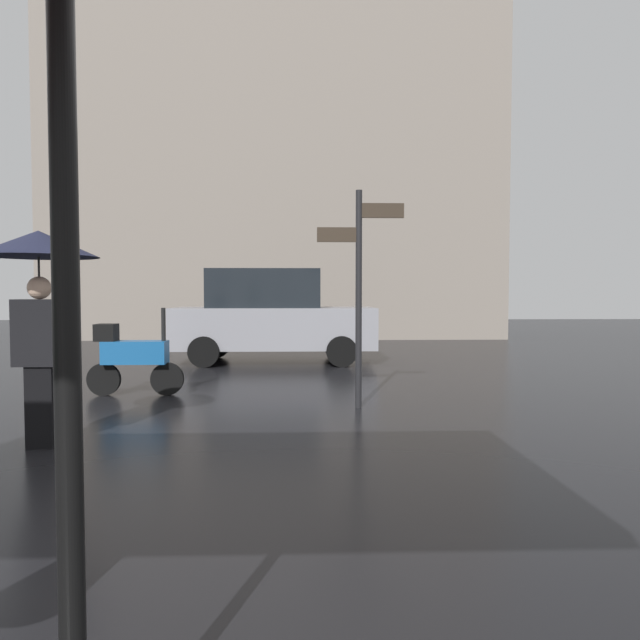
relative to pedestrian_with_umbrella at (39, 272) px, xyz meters
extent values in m
plane|color=black|center=(1.63, -2.73, -1.63)|extent=(60.00, 60.00, 0.00)
cylinder|color=black|center=(1.78, -3.85, -0.26)|extent=(0.07, 0.07, 2.74)
cube|color=black|center=(0.00, 0.00, -1.25)|extent=(0.25, 0.16, 0.76)
cube|color=black|center=(0.00, 0.00, -0.56)|extent=(0.45, 0.20, 0.62)
sphere|color=beige|center=(0.00, 0.00, -0.14)|extent=(0.21, 0.21, 0.21)
cylinder|color=black|center=(0.00, 0.00, -0.01)|extent=(0.02, 0.02, 0.30)
cone|color=#1B1E34|center=(0.00, 0.00, 0.26)|extent=(1.06, 1.06, 0.24)
cylinder|color=black|center=(0.53, 2.76, -1.40)|extent=(0.46, 0.09, 0.46)
cylinder|color=black|center=(-0.36, 2.76, -1.40)|extent=(0.46, 0.09, 0.46)
cube|color=#195999|center=(0.08, 2.76, -1.02)|extent=(0.88, 0.32, 0.32)
cube|color=black|center=(-0.31, 2.76, -0.74)|extent=(0.28, 0.28, 0.24)
cylinder|color=black|center=(0.48, 2.76, -0.67)|extent=(0.06, 0.06, 0.55)
cube|color=gray|center=(1.87, 6.71, -0.90)|extent=(4.14, 1.70, 0.85)
cube|color=black|center=(1.67, 6.71, -0.08)|extent=(2.28, 1.56, 0.79)
cylinder|color=black|center=(3.22, 7.56, -1.32)|extent=(0.61, 0.18, 0.61)
cylinder|color=black|center=(3.22, 5.86, -1.32)|extent=(0.61, 0.18, 0.61)
cylinder|color=black|center=(0.53, 7.56, -1.32)|extent=(0.61, 0.18, 0.61)
cylinder|color=black|center=(0.53, 5.86, -1.32)|extent=(0.61, 0.18, 0.61)
cylinder|color=black|center=(3.13, 1.78, -0.27)|extent=(0.08, 0.08, 2.71)
cube|color=#33281E|center=(3.41, 1.78, 0.84)|extent=(0.56, 0.04, 0.18)
cube|color=#33281E|center=(2.87, 1.78, 0.54)|extent=(0.52, 0.04, 0.18)
cube|color=gray|center=(1.63, 13.92, 5.88)|extent=(14.64, 2.88, 15.01)
camera|label=1|loc=(2.39, -5.40, -0.20)|focal=32.42mm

